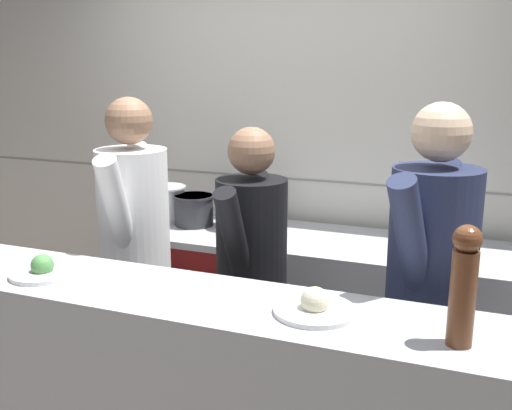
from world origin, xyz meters
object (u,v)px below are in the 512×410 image
(pepper_mill, at_px, (464,284))
(sauce_pot, at_px, (194,209))
(stock_pot, at_px, (165,202))
(chef_head_cook, at_px, (135,251))
(plated_dish_main, at_px, (43,270))
(oven_range, at_px, (200,294))
(chef_line, at_px, (430,294))
(braising_pot, at_px, (239,208))
(plated_dish_appetiser, at_px, (315,307))
(chef_sous, at_px, (252,280))

(pepper_mill, bearing_deg, sauce_pot, 139.14)
(stock_pot, height_order, chef_head_cook, chef_head_cook)
(plated_dish_main, bearing_deg, oven_range, 89.93)
(stock_pot, distance_m, chef_head_cook, 0.77)
(pepper_mill, distance_m, chef_head_cook, 1.72)
(chef_head_cook, bearing_deg, oven_range, 76.89)
(chef_line, bearing_deg, braising_pot, 162.32)
(braising_pot, xyz_separation_m, chef_line, (1.17, -0.81, -0.06))
(oven_range, distance_m, plated_dish_appetiser, 1.81)
(braising_pot, relative_size, chef_line, 0.15)
(braising_pot, bearing_deg, oven_range, -169.53)
(pepper_mill, relative_size, chef_line, 0.22)
(plated_dish_main, bearing_deg, chef_head_cook, 89.78)
(sauce_pot, xyz_separation_m, plated_dish_main, (0.03, -1.35, 0.07))
(stock_pot, relative_size, plated_dish_main, 1.02)
(braising_pot, relative_size, chef_head_cook, 0.15)
(oven_range, height_order, braising_pot, braising_pot)
(plated_dish_main, height_order, chef_sous, chef_sous)
(braising_pot, bearing_deg, chef_sous, -63.33)
(plated_dish_appetiser, xyz_separation_m, pepper_mill, (0.46, -0.07, 0.17))
(chef_sous, bearing_deg, chef_line, -4.88)
(chef_sous, bearing_deg, plated_dish_main, -135.32)
(plated_dish_appetiser, xyz_separation_m, chef_line, (0.33, 0.54, -0.11))
(braising_pot, height_order, pepper_mill, pepper_mill)
(plated_dish_appetiser, height_order, chef_head_cook, chef_head_cook)
(sauce_pot, relative_size, pepper_mill, 0.66)
(chef_sous, distance_m, chef_line, 0.80)
(chef_line, bearing_deg, sauce_pot, 169.24)
(stock_pot, height_order, chef_sous, chef_sous)
(plated_dish_appetiser, bearing_deg, chef_line, 58.86)
(stock_pot, relative_size, chef_line, 0.15)
(plated_dish_main, height_order, chef_line, chef_line)
(plated_dish_main, bearing_deg, sauce_pot, 91.16)
(pepper_mill, bearing_deg, braising_pot, 132.67)
(sauce_pot, xyz_separation_m, chef_sous, (0.66, -0.71, -0.11))
(sauce_pot, height_order, braising_pot, braising_pot)
(stock_pot, relative_size, pepper_mill, 0.70)
(braising_pot, xyz_separation_m, plated_dish_main, (-0.25, -1.40, 0.05))
(chef_line, bearing_deg, plated_dish_appetiser, -104.05)
(sauce_pot, distance_m, chef_head_cook, 0.70)
(braising_pot, relative_size, pepper_mill, 0.70)
(sauce_pot, distance_m, plated_dish_main, 1.35)
(oven_range, xyz_separation_m, pepper_mill, (1.56, -1.37, 0.79))
(braising_pot, bearing_deg, chef_line, -34.77)
(braising_pot, relative_size, plated_dish_appetiser, 0.93)
(sauce_pot, relative_size, plated_dish_main, 0.96)
(chef_line, bearing_deg, stock_pot, 171.52)
(pepper_mill, bearing_deg, oven_range, 138.58)
(oven_range, relative_size, chef_sous, 0.56)
(stock_pot, height_order, braising_pot, braising_pot)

